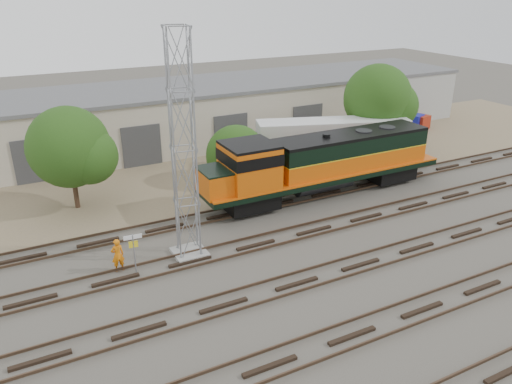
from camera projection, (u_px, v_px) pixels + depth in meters
name	position (u px, v px, depth m)	size (l,w,h in m)	color
ground	(328.00, 242.00, 29.15)	(140.00, 140.00, 0.00)	#47423A
dirt_strip	(224.00, 165.00, 41.44)	(80.00, 16.00, 0.02)	#726047
tracks	(361.00, 265.00, 26.66)	(80.00, 20.40, 0.28)	black
warehouse	(190.00, 113.00, 46.97)	(58.40, 10.40, 5.30)	#BFB19F
locomotive	(321.00, 162.00, 34.54)	(18.27, 3.21, 4.39)	black
signal_tower	(184.00, 153.00, 25.56)	(1.80, 1.80, 12.18)	gray
sign_post	(134.00, 246.00, 25.43)	(0.93, 0.12, 2.26)	gray
worker	(118.00, 255.00, 25.93)	(0.67, 0.44, 1.84)	orange
semi_trailer	(336.00, 137.00, 40.74)	(12.49, 6.29, 3.80)	silver
dumpster_blue	(414.00, 121.00, 51.58)	(1.60, 1.50, 1.50)	#151A96
dumpster_red	(421.00, 122.00, 51.61)	(1.50, 1.40, 1.40)	maroon
tree_west	(74.00, 149.00, 31.99)	(5.54, 5.27, 6.90)	#382619
tree_mid	(240.00, 157.00, 37.44)	(4.83, 4.60, 4.60)	#382619
tree_east	(382.00, 100.00, 42.46)	(6.08, 5.79, 7.81)	#382619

